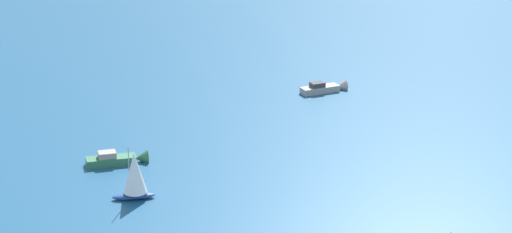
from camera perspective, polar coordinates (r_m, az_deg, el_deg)
The scene contains 3 objects.
motorboat_near_centre at distance 195.74m, azimuth 4.06°, elevation 1.66°, with size 2.54×9.59×2.78m.
sailboat_far_stbd at distance 146.83m, azimuth -7.04°, elevation -3.39°, with size 4.34×6.65×8.26m.
motorboat_offshore at distance 161.17m, azimuth -7.88°, elevation -2.46°, with size 4.28×10.27×2.90m.
Camera 1 is at (-102.24, 47.74, 60.45)m, focal length 69.19 mm.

